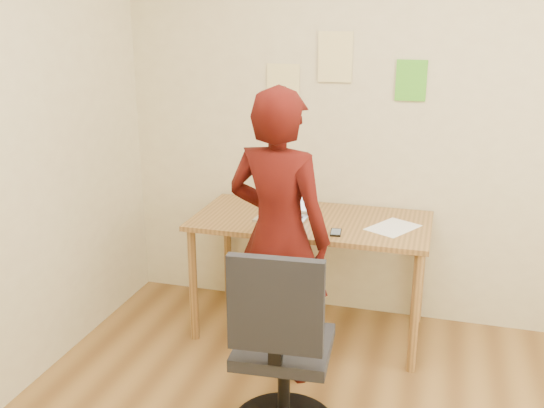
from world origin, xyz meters
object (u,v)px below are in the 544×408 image
(desk, at_px, (311,232))
(office_chair, at_px, (281,360))
(person, at_px, (278,237))
(phone, at_px, (336,232))
(laptop, at_px, (284,209))

(desk, bearing_deg, office_chair, -84.46)
(person, bearing_deg, phone, -121.87)
(person, bearing_deg, laptop, -67.09)
(laptop, height_order, phone, laptop)
(desk, relative_size, person, 0.89)
(desk, relative_size, laptop, 4.52)
(office_chair, height_order, person, person)
(laptop, relative_size, office_chair, 0.32)
(phone, xyz_separation_m, office_chair, (-0.09, -0.83, -0.33))
(desk, bearing_deg, laptop, -175.75)
(desk, distance_m, phone, 0.30)
(desk, distance_m, person, 0.51)
(phone, height_order, person, person)
(phone, distance_m, person, 0.38)
(desk, xyz_separation_m, person, (-0.07, -0.48, 0.14))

